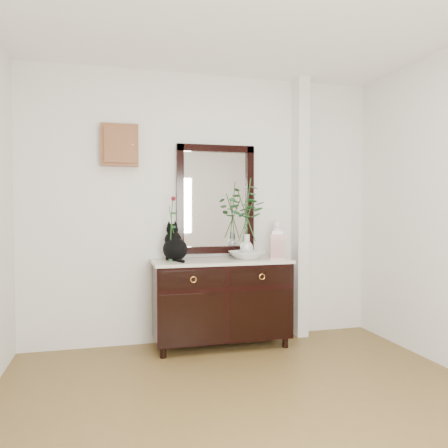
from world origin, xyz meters
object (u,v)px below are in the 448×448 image
object	(u,v)px
sideboard	(221,298)
lotus_bowl	(247,255)
cat	(175,242)
ginger_jar	(277,239)

from	to	relation	value
sideboard	lotus_bowl	distance (m)	0.49
lotus_bowl	cat	bearing A→B (deg)	175.01
sideboard	lotus_bowl	size ratio (longest dim) A/B	4.18
cat	lotus_bowl	world-z (taller)	cat
lotus_bowl	ginger_jar	world-z (taller)	ginger_jar
sideboard	lotus_bowl	bearing A→B (deg)	-1.98
sideboard	lotus_bowl	world-z (taller)	lotus_bowl
sideboard	ginger_jar	size ratio (longest dim) A/B	3.45
sideboard	cat	size ratio (longest dim) A/B	3.70
sideboard	cat	bearing A→B (deg)	173.31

